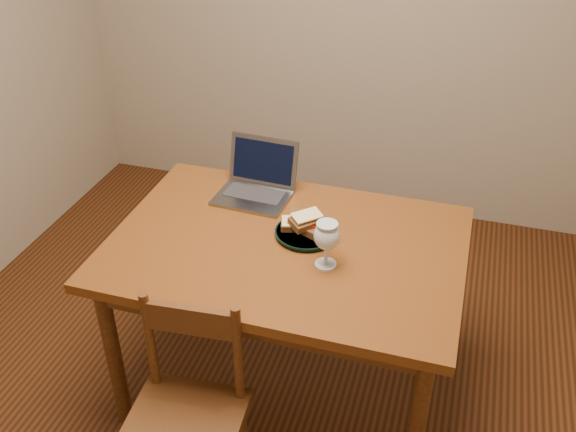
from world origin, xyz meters
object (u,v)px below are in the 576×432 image
(table, at_px, (286,261))
(milk_glass, at_px, (326,244))
(chair, at_px, (185,409))
(laptop, at_px, (257,180))
(plate, at_px, (306,233))

(table, height_order, milk_glass, milk_glass)
(chair, xyz_separation_m, milk_glass, (0.34, 0.50, 0.39))
(chair, height_order, laptop, laptop)
(plate, bearing_deg, chair, -109.01)
(laptop, bearing_deg, table, -51.96)
(table, relative_size, chair, 3.22)
(laptop, bearing_deg, plate, -38.38)
(chair, xyz_separation_m, laptop, (-0.05, 0.90, 0.36))
(chair, relative_size, milk_glass, 2.27)
(table, distance_m, laptop, 0.41)
(milk_glass, distance_m, laptop, 0.56)
(chair, bearing_deg, plate, 66.48)
(milk_glass, bearing_deg, chair, -124.20)
(plate, relative_size, laptop, 0.77)
(table, height_order, chair, chair)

